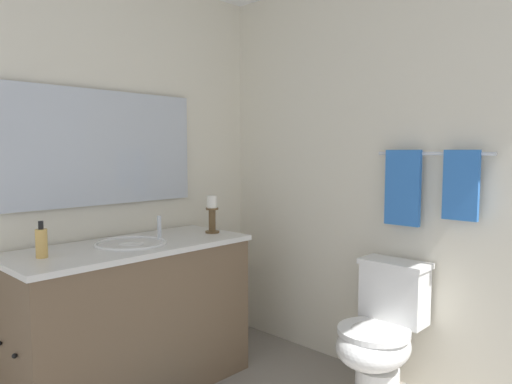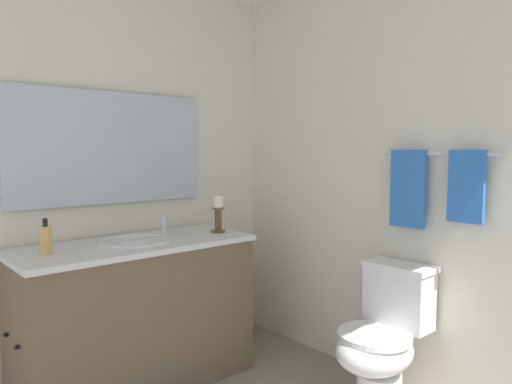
{
  "view_description": "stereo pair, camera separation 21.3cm",
  "coord_description": "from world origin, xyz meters",
  "px_view_note": "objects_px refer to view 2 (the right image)",
  "views": [
    {
      "loc": [
        1.33,
        -1.33,
        1.37
      ],
      "look_at": [
        -0.41,
        0.49,
        1.15
      ],
      "focal_mm": 32.93,
      "sensor_mm": 36.0,
      "label": 1
    },
    {
      "loc": [
        1.48,
        -1.17,
        1.37
      ],
      "look_at": [
        -0.41,
        0.49,
        1.15
      ],
      "focal_mm": 32.93,
      "sensor_mm": 36.0,
      "label": 2
    }
  ],
  "objects_px": {
    "candle_holder_tall": "(218,213)",
    "soap_bottle": "(46,239)",
    "towel_near_vanity": "(408,189)",
    "vanity_cabinet": "(137,314)",
    "towel_bar": "(439,154)",
    "towel_center": "(466,186)",
    "toilet": "(382,338)",
    "mirror": "(111,148)",
    "sink_basin": "(135,249)"
  },
  "relations": [
    {
      "from": "mirror",
      "to": "candle_holder_tall",
      "type": "bearing_deg",
      "value": 58.85
    },
    {
      "from": "candle_holder_tall",
      "to": "soap_bottle",
      "type": "distance_m",
      "value": 1.04
    },
    {
      "from": "candle_holder_tall",
      "to": "soap_bottle",
      "type": "bearing_deg",
      "value": -93.9
    },
    {
      "from": "soap_bottle",
      "to": "toilet",
      "type": "distance_m",
      "value": 1.83
    },
    {
      "from": "toilet",
      "to": "towel_bar",
      "type": "distance_m",
      "value": 1.03
    },
    {
      "from": "sink_basin",
      "to": "towel_near_vanity",
      "type": "relative_size",
      "value": 0.94
    },
    {
      "from": "candle_holder_tall",
      "to": "toilet",
      "type": "xyz_separation_m",
      "value": [
        1.0,
        0.34,
        -0.61
      ]
    },
    {
      "from": "vanity_cabinet",
      "to": "towel_center",
      "type": "height_order",
      "value": "towel_center"
    },
    {
      "from": "candle_holder_tall",
      "to": "toilet",
      "type": "bearing_deg",
      "value": 18.85
    },
    {
      "from": "sink_basin",
      "to": "towel_center",
      "type": "distance_m",
      "value": 1.81
    },
    {
      "from": "towel_bar",
      "to": "towel_center",
      "type": "distance_m",
      "value": 0.23
    },
    {
      "from": "vanity_cabinet",
      "to": "toilet",
      "type": "relative_size",
      "value": 1.79
    },
    {
      "from": "towel_near_vanity",
      "to": "towel_center",
      "type": "distance_m",
      "value": 0.32
    },
    {
      "from": "sink_basin",
      "to": "towel_center",
      "type": "xyz_separation_m",
      "value": [
        1.38,
        1.1,
        0.38
      ]
    },
    {
      "from": "mirror",
      "to": "towel_bar",
      "type": "bearing_deg",
      "value": 36.57
    },
    {
      "from": "candle_holder_tall",
      "to": "soap_bottle",
      "type": "xyz_separation_m",
      "value": [
        -0.07,
        -1.03,
        -0.05
      ]
    },
    {
      "from": "toilet",
      "to": "towel_bar",
      "type": "bearing_deg",
      "value": 52.61
    },
    {
      "from": "mirror",
      "to": "toilet",
      "type": "xyz_separation_m",
      "value": [
        1.33,
        0.89,
        -1.02
      ]
    },
    {
      "from": "candle_holder_tall",
      "to": "towel_center",
      "type": "height_order",
      "value": "towel_center"
    },
    {
      "from": "candle_holder_tall",
      "to": "towel_bar",
      "type": "height_order",
      "value": "towel_bar"
    },
    {
      "from": "sink_basin",
      "to": "towel_near_vanity",
      "type": "distance_m",
      "value": 1.57
    },
    {
      "from": "towel_center",
      "to": "towel_bar",
      "type": "bearing_deg",
      "value": 173.59
    },
    {
      "from": "vanity_cabinet",
      "to": "towel_near_vanity",
      "type": "height_order",
      "value": "towel_near_vanity"
    },
    {
      "from": "candle_holder_tall",
      "to": "towel_near_vanity",
      "type": "relative_size",
      "value": 0.55
    },
    {
      "from": "candle_holder_tall",
      "to": "towel_center",
      "type": "xyz_separation_m",
      "value": [
        1.33,
        0.55,
        0.22
      ]
    },
    {
      "from": "candle_holder_tall",
      "to": "toilet",
      "type": "distance_m",
      "value": 1.22
    },
    {
      "from": "soap_bottle",
      "to": "towel_center",
      "type": "height_order",
      "value": "towel_center"
    },
    {
      "from": "mirror",
      "to": "soap_bottle",
      "type": "height_order",
      "value": "mirror"
    },
    {
      "from": "vanity_cabinet",
      "to": "toilet",
      "type": "height_order",
      "value": "vanity_cabinet"
    },
    {
      "from": "vanity_cabinet",
      "to": "towel_bar",
      "type": "relative_size",
      "value": 2.1
    },
    {
      "from": "vanity_cabinet",
      "to": "soap_bottle",
      "type": "height_order",
      "value": "soap_bottle"
    },
    {
      "from": "toilet",
      "to": "towel_bar",
      "type": "height_order",
      "value": "towel_bar"
    },
    {
      "from": "vanity_cabinet",
      "to": "towel_near_vanity",
      "type": "bearing_deg",
      "value": 45.9
    },
    {
      "from": "mirror",
      "to": "toilet",
      "type": "distance_m",
      "value": 1.9
    },
    {
      "from": "toilet",
      "to": "soap_bottle",
      "type": "bearing_deg",
      "value": -127.94
    },
    {
      "from": "mirror",
      "to": "toilet",
      "type": "bearing_deg",
      "value": 33.81
    },
    {
      "from": "sink_basin",
      "to": "towel_bar",
      "type": "relative_size",
      "value": 0.63
    },
    {
      "from": "soap_bottle",
      "to": "towel_bar",
      "type": "relative_size",
      "value": 0.28
    },
    {
      "from": "candle_holder_tall",
      "to": "towel_near_vanity",
      "type": "xyz_separation_m",
      "value": [
        1.01,
        0.55,
        0.19
      ]
    },
    {
      "from": "toilet",
      "to": "towel_bar",
      "type": "relative_size",
      "value": 1.17
    },
    {
      "from": "towel_center",
      "to": "sink_basin",
      "type": "bearing_deg",
      "value": -141.61
    },
    {
      "from": "toilet",
      "to": "towel_near_vanity",
      "type": "height_order",
      "value": "towel_near_vanity"
    },
    {
      "from": "sink_basin",
      "to": "candle_holder_tall",
      "type": "relative_size",
      "value": 1.71
    },
    {
      "from": "vanity_cabinet",
      "to": "towel_bar",
      "type": "bearing_deg",
      "value": 42.35
    },
    {
      "from": "mirror",
      "to": "towel_near_vanity",
      "type": "relative_size",
      "value": 2.88
    },
    {
      "from": "towel_bar",
      "to": "soap_bottle",
      "type": "bearing_deg",
      "value": -127.86
    },
    {
      "from": "soap_bottle",
      "to": "towel_bar",
      "type": "distance_m",
      "value": 2.07
    },
    {
      "from": "towel_bar",
      "to": "towel_near_vanity",
      "type": "distance_m",
      "value": 0.25
    },
    {
      "from": "mirror",
      "to": "towel_near_vanity",
      "type": "height_order",
      "value": "mirror"
    },
    {
      "from": "sink_basin",
      "to": "towel_bar",
      "type": "height_order",
      "value": "towel_bar"
    }
  ]
}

